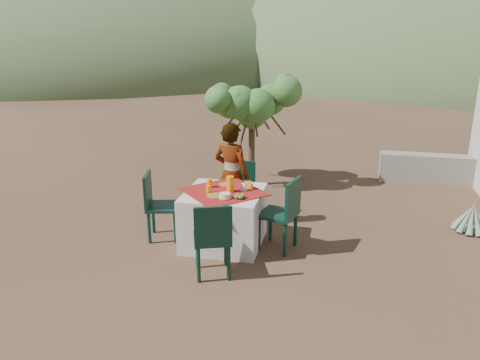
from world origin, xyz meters
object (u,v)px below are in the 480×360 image
chair_left (157,203)px  juice_pitcher (230,184)px  chair_far (241,186)px  table (224,218)px  chair_near (213,237)px  person (232,175)px  chair_right (284,211)px  shrub_tree (256,109)px  agave (472,219)px

chair_left → juice_pitcher: bearing=-101.8°
chair_far → table: bearing=-83.3°
table → chair_left: chair_left is taller
chair_near → chair_left: chair_left is taller
person → chair_right: bearing=159.9°
chair_left → chair_right: size_ratio=0.96×
chair_left → juice_pitcher: 1.10m
shrub_tree → agave: (3.51, -1.46, -1.25)m
chair_far → person: (-0.06, -0.37, 0.30)m
chair_right → shrub_tree: shrub_tree is taller
chair_far → person: 0.48m
agave → chair_left: bearing=-164.5°
chair_right → agave: chair_right is taller
chair_near → chair_right: size_ratio=0.95×
chair_left → chair_right: chair_right is taller
table → chair_left: (-0.95, -0.03, 0.15)m
chair_right → agave: (2.61, 1.20, -0.36)m
chair_left → person: (0.90, 0.72, 0.25)m
person → juice_pitcher: bearing=120.7°
chair_right → juice_pitcher: (-0.73, 0.02, 0.32)m
chair_near → agave: (3.32, 2.13, -0.33)m
table → chair_left: bearing=-178.0°
table → chair_far: bearing=90.0°
chair_near → shrub_tree: bearing=-107.0°
chair_far → shrub_tree: bearing=99.5°
chair_right → shrub_tree: (-0.90, 2.66, 0.89)m
chair_far → agave: chair_far is taller
chair_far → shrub_tree: size_ratio=0.48×
table → person: bearing=94.6°
shrub_tree → juice_pitcher: (0.17, -2.65, -0.57)m
chair_far → chair_left: (-0.95, -1.09, 0.05)m
shrub_tree → person: bearing=-89.4°
chair_near → chair_right: bearing=-147.5°
table → agave: size_ratio=2.26×
chair_near → table: bearing=-103.4°
person → agave: size_ratio=2.72×
chair_near → agave: size_ratio=1.64×
chair_left → table: bearing=-101.8°
agave → juice_pitcher: bearing=-160.5°
shrub_tree → juice_pitcher: size_ratio=8.57×
chair_far → person: size_ratio=0.56×
person → chair_near: bearing=114.3°
person → juice_pitcher: size_ratio=7.34×
chair_far → shrub_tree: shrub_tree is taller
juice_pitcher → shrub_tree: bearing=93.6°
person → chair_far: bearing=-80.2°
shrub_tree → table: bearing=-88.4°
chair_left → shrub_tree: bearing=-31.8°
chair_far → chair_near: bearing=-80.1°
shrub_tree → juice_pitcher: shrub_tree is taller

